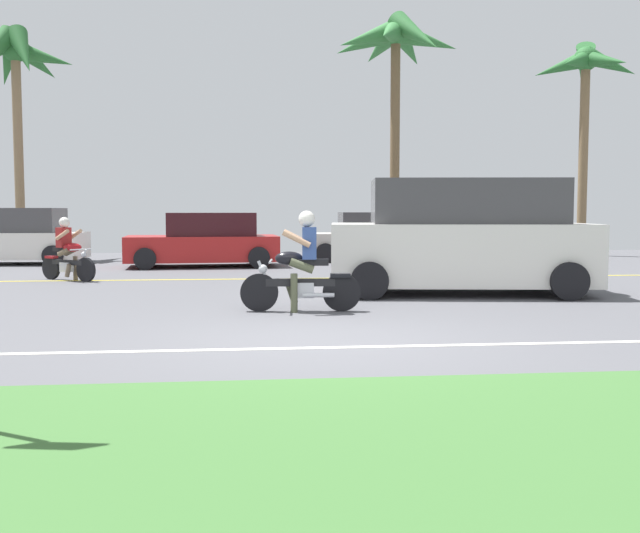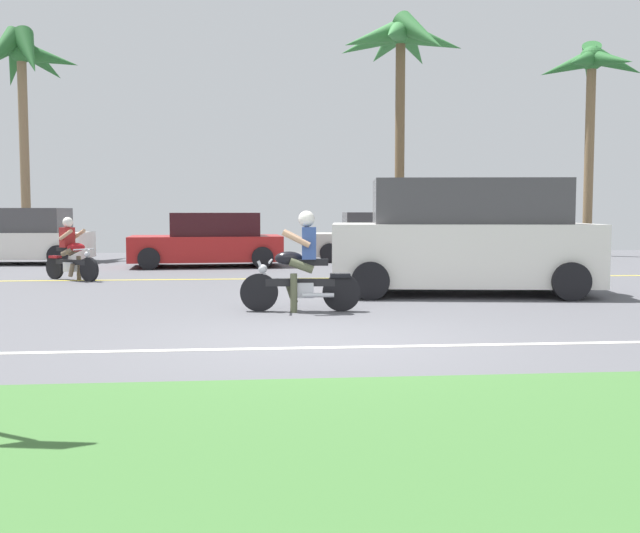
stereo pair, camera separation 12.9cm
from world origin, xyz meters
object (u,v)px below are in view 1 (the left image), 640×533
object	(u,v)px
parked_car_2	(373,238)
palm_tree_1	(586,76)
palm_tree_2	(394,47)
parked_car_0	(12,238)
suv_nearby	(462,239)
palm_tree_0	(16,66)
motorcyclist_distant	(67,254)
motorcyclist	(302,269)
parked_car_3	(516,233)
parked_car_1	(205,241)

from	to	relation	value
parked_car_2	palm_tree_1	xyz separation A→B (m)	(7.35, 1.74, 5.19)
palm_tree_1	palm_tree_2	world-z (taller)	palm_tree_2
parked_car_0	parked_car_2	size ratio (longest dim) A/B	1.03
suv_nearby	palm_tree_0	bearing A→B (deg)	134.92
parked_car_2	motorcyclist_distant	world-z (taller)	parked_car_2
parked_car_0	parked_car_2	distance (m)	10.29
suv_nearby	palm_tree_2	distance (m)	13.03
motorcyclist	parked_car_3	bearing A→B (deg)	56.25
motorcyclist	palm_tree_2	xyz separation A→B (m)	(4.17, 13.59, 6.27)
motorcyclist	palm_tree_1	xyz separation A→B (m)	(10.36, 12.52, 5.23)
palm_tree_2	parked_car_1	bearing A→B (deg)	-142.49
motorcyclist	parked_car_1	xyz separation A→B (m)	(-1.86, 8.96, 0.05)
palm_tree_0	motorcyclist_distant	size ratio (longest dim) A/B	5.22
palm_tree_0	motorcyclist_distant	xyz separation A→B (m)	(3.15, -7.58, -5.34)
motorcyclist	parked_car_2	world-z (taller)	motorcyclist
suv_nearby	palm_tree_2	world-z (taller)	palm_tree_2
parked_car_3	parked_car_1	bearing A→B (deg)	-164.74
parked_car_2	parked_car_3	world-z (taller)	parked_car_3
parked_car_2	palm_tree_2	xyz separation A→B (m)	(1.16, 2.82, 6.22)
suv_nearby	parked_car_2	size ratio (longest dim) A/B	1.22
motorcyclist	motorcyclist_distant	size ratio (longest dim) A/B	1.32
motorcyclist	motorcyclist_distant	xyz separation A→B (m)	(-4.57, 5.26, -0.06)
parked_car_0	palm_tree_1	world-z (taller)	palm_tree_1
palm_tree_2	palm_tree_0	bearing A→B (deg)	-176.38
motorcyclist_distant	palm_tree_1	bearing A→B (deg)	25.92
motorcyclist	palm_tree_2	distance (m)	15.54
suv_nearby	parked_car_0	bearing A→B (deg)	140.86
suv_nearby	palm_tree_0	size ratio (longest dim) A/B	0.70
palm_tree_2	motorcyclist	bearing A→B (deg)	-107.06
suv_nearby	palm_tree_1	bearing A→B (deg)	55.10
parked_car_1	palm_tree_1	xyz separation A→B (m)	(12.22, 3.56, 5.19)
suv_nearby	palm_tree_1	xyz separation A→B (m)	(7.31, 10.48, 4.88)
palm_tree_0	palm_tree_2	xyz separation A→B (m)	(11.89, 0.75, 0.99)
motorcyclist	suv_nearby	world-z (taller)	suv_nearby
palm_tree_1	motorcyclist_distant	xyz separation A→B (m)	(-14.93, -7.25, -5.29)
motorcyclist	suv_nearby	xyz separation A→B (m)	(3.05, 2.04, 0.36)
palm_tree_2	parked_car_0	bearing A→B (deg)	-164.60
parked_car_2	parked_car_3	distance (m)	4.79
motorcyclist	palm_tree_0	distance (m)	15.89
parked_car_2	parked_car_0	bearing A→B (deg)	-178.12
parked_car_2	parked_car_3	xyz separation A→B (m)	(4.73, 0.80, 0.09)
palm_tree_2	parked_car_3	bearing A→B (deg)	-29.45
motorcyclist	parked_car_3	world-z (taller)	parked_car_3
parked_car_2	palm_tree_2	world-z (taller)	palm_tree_2
parked_car_0	parked_car_1	xyz separation A→B (m)	(5.41, -1.48, -0.05)
motorcyclist	parked_car_3	distance (m)	13.93
parked_car_1	palm_tree_0	bearing A→B (deg)	146.47
palm_tree_0	palm_tree_1	distance (m)	18.08
palm_tree_0	palm_tree_1	size ratio (longest dim) A/B	1.00
parked_car_1	parked_car_3	size ratio (longest dim) A/B	0.99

